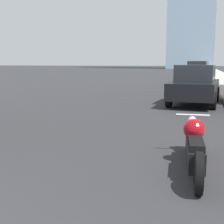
% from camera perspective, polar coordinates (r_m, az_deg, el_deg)
% --- Properties ---
extents(sidewalk, '(2.81, 240.00, 0.15)m').
position_cam_1_polar(sidewalk, '(41.17, 19.34, 6.13)').
color(sidewalk, '#B2ADA3').
rests_on(sidewalk, ground_plane).
extents(motorcycle, '(0.62, 2.58, 0.79)m').
position_cam_1_polar(motorcycle, '(5.35, 14.84, -5.98)').
color(motorcycle, black).
rests_on(motorcycle, ground_plane).
extents(parked_car_black, '(2.14, 4.43, 1.66)m').
position_cam_1_polar(parked_car_black, '(13.60, 14.94, 4.83)').
color(parked_car_black, black).
rests_on(parked_car_black, ground_plane).
extents(parked_car_green, '(2.08, 4.25, 1.88)m').
position_cam_1_polar(parked_car_green, '(25.51, 15.40, 6.81)').
color(parked_car_green, '#1E6B33').
rests_on(parked_car_green, ground_plane).
extents(parked_car_silver, '(2.24, 4.67, 1.76)m').
position_cam_1_polar(parked_car_silver, '(37.58, 15.82, 7.29)').
color(parked_car_silver, '#BCBCC1').
rests_on(parked_car_silver, ground_plane).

